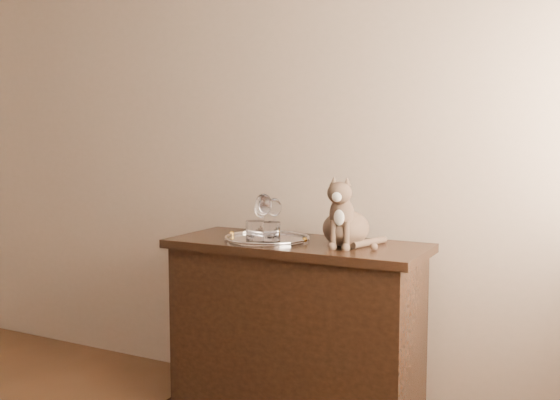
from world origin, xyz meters
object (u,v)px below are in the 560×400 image
at_px(tray, 267,239).
at_px(wine_glass_a, 261,219).
at_px(sideboard, 296,331).
at_px(tumbler_a, 271,232).
at_px(wine_glass_d, 264,216).
at_px(wine_glass_b, 274,217).
at_px(tumbler_b, 255,231).
at_px(cat, 346,210).

height_order(tray, wine_glass_a, wine_glass_a).
distance_m(sideboard, tumbler_a, 0.50).
relative_size(wine_glass_d, tumbler_a, 2.30).
distance_m(sideboard, wine_glass_b, 0.55).
bearing_deg(sideboard, wine_glass_a, 170.59).
xyz_separation_m(wine_glass_b, tumbler_b, (0.00, -0.18, -0.04)).
relative_size(tumbler_b, cat, 0.31).
relative_size(tray, wine_glass_d, 1.89).
height_order(sideboard, tumbler_b, tumbler_b).
bearing_deg(sideboard, tumbler_a, -123.94).
height_order(tray, cat, cat).
xyz_separation_m(wine_glass_d, tumbler_a, (0.08, -0.07, -0.06)).
height_order(wine_glass_a, tumbler_b, wine_glass_a).
relative_size(tumbler_a, tumbler_b, 0.95).
relative_size(sideboard, wine_glass_a, 7.17).
bearing_deg(cat, wine_glass_b, 166.00).
bearing_deg(tray, wine_glass_d, -159.53).
distance_m(wine_glass_d, tumbler_a, 0.12).
bearing_deg(tray, cat, 4.60).
relative_size(tumbler_a, cat, 0.29).
height_order(wine_glass_d, tumbler_b, wine_glass_d).
distance_m(wine_glass_a, wine_glass_b, 0.07).
bearing_deg(tray, tumbler_a, -50.89).
bearing_deg(tray, sideboard, 12.22).
bearing_deg(tumbler_a, wine_glass_a, 132.78).
distance_m(sideboard, wine_glass_d, 0.56).
height_order(wine_glass_b, tumbler_a, wine_glass_b).
height_order(wine_glass_d, cat, cat).
xyz_separation_m(wine_glass_d, tumbler_b, (0.01, -0.10, -0.06)).
height_order(sideboard, wine_glass_d, wine_glass_d).
distance_m(tray, wine_glass_b, 0.12).
xyz_separation_m(sideboard, tumbler_b, (-0.14, -0.14, 0.48)).
relative_size(sideboard, tray, 3.00).
bearing_deg(wine_glass_d, tumbler_a, -42.49).
bearing_deg(cat, tumbler_a, -168.47).
xyz_separation_m(tray, wine_glass_b, (-0.00, 0.07, 0.10)).
xyz_separation_m(wine_glass_a, cat, (0.45, -0.03, 0.07)).
xyz_separation_m(wine_glass_a, tumbler_b, (0.07, -0.17, -0.04)).
relative_size(wine_glass_b, cat, 0.58).
bearing_deg(tumbler_a, wine_glass_d, 137.51).
xyz_separation_m(tray, wine_glass_d, (-0.02, -0.01, 0.11)).
bearing_deg(wine_glass_a, tumbler_b, -68.94).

